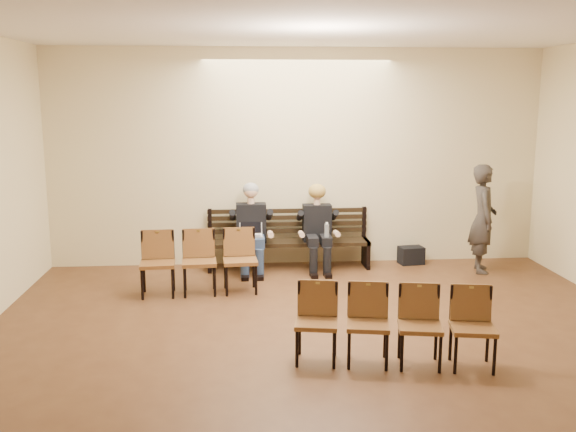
# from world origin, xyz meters

# --- Properties ---
(ground) EXTENTS (10.00, 10.00, 0.00)m
(ground) POSITION_xyz_m (0.00, 0.00, 0.00)
(ground) COLOR brown
(ground) RESTS_ON ground
(room_walls) EXTENTS (8.02, 10.01, 3.51)m
(room_walls) POSITION_xyz_m (0.00, 0.79, 2.54)
(room_walls) COLOR beige
(room_walls) RESTS_ON ground
(bench) EXTENTS (2.60, 0.90, 0.45)m
(bench) POSITION_xyz_m (-0.16, 4.65, 0.23)
(bench) COLOR black
(bench) RESTS_ON ground
(seated_man) EXTENTS (0.58, 0.81, 1.40)m
(seated_man) POSITION_xyz_m (-0.76, 4.53, 0.70)
(seated_man) COLOR black
(seated_man) RESTS_ON ground
(seated_woman) EXTENTS (0.55, 0.77, 1.29)m
(seated_woman) POSITION_xyz_m (0.29, 4.53, 0.65)
(seated_woman) COLOR black
(seated_woman) RESTS_ON ground
(laptop) EXTENTS (0.41, 0.36, 0.26)m
(laptop) POSITION_xyz_m (-0.77, 4.33, 0.58)
(laptop) COLOR silver
(laptop) RESTS_ON bench
(water_bottle) EXTENTS (0.08, 0.08, 0.24)m
(water_bottle) POSITION_xyz_m (0.39, 4.23, 0.57)
(water_bottle) COLOR silver
(water_bottle) RESTS_ON bench
(bag) EXTENTS (0.43, 0.32, 0.29)m
(bag) POSITION_xyz_m (1.88, 4.75, 0.14)
(bag) COLOR black
(bag) RESTS_ON ground
(passerby) EXTENTS (0.60, 0.79, 1.96)m
(passerby) POSITION_xyz_m (2.85, 4.21, 0.98)
(passerby) COLOR #332E2A
(passerby) RESTS_ON ground
(chair_row_front) EXTENTS (1.64, 0.60, 0.90)m
(chair_row_front) POSITION_xyz_m (-1.52, 3.39, 0.45)
(chair_row_front) COLOR brown
(chair_row_front) RESTS_ON ground
(chair_row_back) EXTENTS (2.07, 0.80, 0.83)m
(chair_row_back) POSITION_xyz_m (0.62, 0.79, 0.42)
(chair_row_back) COLOR brown
(chair_row_back) RESTS_ON ground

